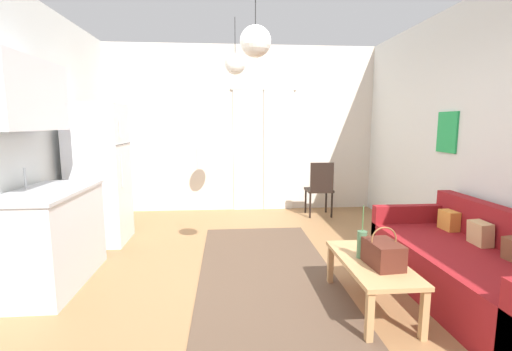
{
  "coord_description": "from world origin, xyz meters",
  "views": [
    {
      "loc": [
        -0.28,
        -2.93,
        1.53
      ],
      "look_at": [
        0.09,
        1.55,
        0.87
      ],
      "focal_mm": 24.89,
      "sensor_mm": 36.0,
      "label": 1
    }
  ],
  "objects_px": {
    "pendant_lamp_near": "(255,41)",
    "coffee_table": "(371,267)",
    "accent_chair": "(320,187)",
    "pendant_lamp_far": "(235,64)",
    "bamboo_vase": "(362,244)",
    "handbag": "(383,254)",
    "refrigerator": "(99,174)",
    "couch": "(476,270)"
  },
  "relations": [
    {
      "from": "accent_chair",
      "to": "handbag",
      "type": "bearing_deg",
      "value": 84.47
    },
    {
      "from": "handbag",
      "to": "accent_chair",
      "type": "relative_size",
      "value": 0.38
    },
    {
      "from": "refrigerator",
      "to": "pendant_lamp_far",
      "type": "height_order",
      "value": "pendant_lamp_far"
    },
    {
      "from": "couch",
      "to": "refrigerator",
      "type": "bearing_deg",
      "value": 153.74
    },
    {
      "from": "refrigerator",
      "to": "accent_chair",
      "type": "xyz_separation_m",
      "value": [
        3.15,
        1.03,
        -0.39
      ]
    },
    {
      "from": "couch",
      "to": "coffee_table",
      "type": "height_order",
      "value": "couch"
    },
    {
      "from": "refrigerator",
      "to": "accent_chair",
      "type": "relative_size",
      "value": 1.95
    },
    {
      "from": "coffee_table",
      "to": "bamboo_vase",
      "type": "bearing_deg",
      "value": 134.29
    },
    {
      "from": "couch",
      "to": "accent_chair",
      "type": "height_order",
      "value": "accent_chair"
    },
    {
      "from": "bamboo_vase",
      "to": "pendant_lamp_near",
      "type": "distance_m",
      "value": 1.9
    },
    {
      "from": "bamboo_vase",
      "to": "refrigerator",
      "type": "xyz_separation_m",
      "value": [
        -2.74,
        1.85,
        0.36
      ]
    },
    {
      "from": "coffee_table",
      "to": "bamboo_vase",
      "type": "xyz_separation_m",
      "value": [
        -0.06,
        0.06,
        0.17
      ]
    },
    {
      "from": "couch",
      "to": "pendant_lamp_far",
      "type": "bearing_deg",
      "value": 136.0
    },
    {
      "from": "accent_chair",
      "to": "pendant_lamp_near",
      "type": "xyz_separation_m",
      "value": [
        -1.28,
        -2.61,
        1.7
      ]
    },
    {
      "from": "accent_chair",
      "to": "pendant_lamp_far",
      "type": "distance_m",
      "value": 2.45
    },
    {
      "from": "accent_chair",
      "to": "pendant_lamp_near",
      "type": "relative_size",
      "value": 1.15
    },
    {
      "from": "pendant_lamp_near",
      "to": "coffee_table",
      "type": "bearing_deg",
      "value": -19.45
    },
    {
      "from": "couch",
      "to": "accent_chair",
      "type": "relative_size",
      "value": 2.2
    },
    {
      "from": "accent_chair",
      "to": "pendant_lamp_near",
      "type": "bearing_deg",
      "value": 64.07
    },
    {
      "from": "couch",
      "to": "refrigerator",
      "type": "distance_m",
      "value": 4.25
    },
    {
      "from": "coffee_table",
      "to": "accent_chair",
      "type": "distance_m",
      "value": 2.96
    },
    {
      "from": "pendant_lamp_far",
      "to": "refrigerator",
      "type": "bearing_deg",
      "value": -176.82
    },
    {
      "from": "pendant_lamp_far",
      "to": "couch",
      "type": "bearing_deg",
      "value": -44.0
    },
    {
      "from": "pendant_lamp_near",
      "to": "pendant_lamp_far",
      "type": "bearing_deg",
      "value": 94.26
    },
    {
      "from": "handbag",
      "to": "pendant_lamp_far",
      "type": "bearing_deg",
      "value": 117.24
    },
    {
      "from": "accent_chair",
      "to": "pendant_lamp_far",
      "type": "bearing_deg",
      "value": 33.7
    },
    {
      "from": "couch",
      "to": "coffee_table",
      "type": "xyz_separation_m",
      "value": [
        -0.97,
        -0.05,
        0.09
      ]
    },
    {
      "from": "coffee_table",
      "to": "handbag",
      "type": "relative_size",
      "value": 2.99
    },
    {
      "from": "bamboo_vase",
      "to": "accent_chair",
      "type": "distance_m",
      "value": 2.91
    },
    {
      "from": "bamboo_vase",
      "to": "handbag",
      "type": "relative_size",
      "value": 1.31
    },
    {
      "from": "couch",
      "to": "bamboo_vase",
      "type": "bearing_deg",
      "value": 179.37
    },
    {
      "from": "pendant_lamp_far",
      "to": "pendant_lamp_near",
      "type": "bearing_deg",
      "value": -85.74
    },
    {
      "from": "refrigerator",
      "to": "pendant_lamp_near",
      "type": "height_order",
      "value": "pendant_lamp_near"
    },
    {
      "from": "handbag",
      "to": "accent_chair",
      "type": "height_order",
      "value": "accent_chair"
    },
    {
      "from": "coffee_table",
      "to": "pendant_lamp_near",
      "type": "relative_size",
      "value": 1.29
    },
    {
      "from": "coffee_table",
      "to": "accent_chair",
      "type": "height_order",
      "value": "accent_chair"
    },
    {
      "from": "coffee_table",
      "to": "handbag",
      "type": "distance_m",
      "value": 0.2
    },
    {
      "from": "pendant_lamp_near",
      "to": "handbag",
      "type": "bearing_deg",
      "value": -24.96
    },
    {
      "from": "pendant_lamp_near",
      "to": "refrigerator",
      "type": "bearing_deg",
      "value": 139.74
    },
    {
      "from": "handbag",
      "to": "pendant_lamp_near",
      "type": "relative_size",
      "value": 0.43
    },
    {
      "from": "handbag",
      "to": "refrigerator",
      "type": "distance_m",
      "value": 3.52
    },
    {
      "from": "coffee_table",
      "to": "refrigerator",
      "type": "distance_m",
      "value": 3.44
    }
  ]
}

